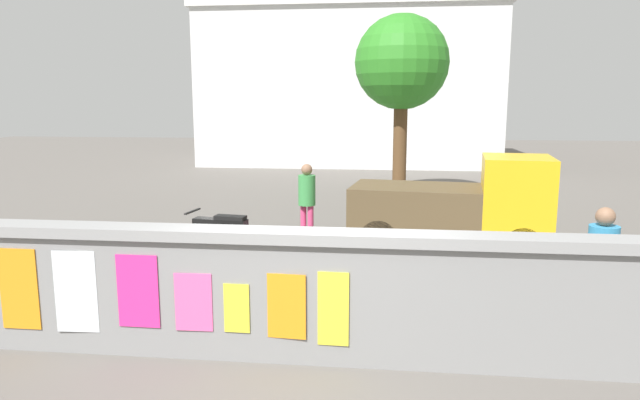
{
  "coord_description": "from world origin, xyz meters",
  "views": [
    {
      "loc": [
        0.74,
        -5.82,
        2.82
      ],
      "look_at": [
        -0.22,
        2.43,
        1.38
      ],
      "focal_mm": 31.71,
      "sensor_mm": 36.0,
      "label": 1
    }
  ],
  "objects_px": {
    "auto_rickshaw_truck": "(459,206)",
    "bicycle_near": "(316,265)",
    "person_bystander": "(307,196)",
    "bicycle_far": "(154,269)",
    "person_walking": "(602,260)",
    "motorcycle": "(223,234)",
    "tree_roadside": "(402,64)"
  },
  "relations": [
    {
      "from": "auto_rickshaw_truck",
      "to": "bicycle_near",
      "type": "xyz_separation_m",
      "value": [
        -2.41,
        -2.33,
        -0.54
      ]
    },
    {
      "from": "auto_rickshaw_truck",
      "to": "person_bystander",
      "type": "bearing_deg",
      "value": 173.79
    },
    {
      "from": "bicycle_far",
      "to": "person_walking",
      "type": "relative_size",
      "value": 1.05
    },
    {
      "from": "auto_rickshaw_truck",
      "to": "motorcycle",
      "type": "xyz_separation_m",
      "value": [
        -4.3,
        -0.91,
        -0.44
      ]
    },
    {
      "from": "bicycle_near",
      "to": "bicycle_far",
      "type": "xyz_separation_m",
      "value": [
        -2.38,
        -0.51,
        0.0
      ]
    },
    {
      "from": "bicycle_near",
      "to": "auto_rickshaw_truck",
      "type": "bearing_deg",
      "value": 43.92
    },
    {
      "from": "auto_rickshaw_truck",
      "to": "person_bystander",
      "type": "relative_size",
      "value": 2.32
    },
    {
      "from": "motorcycle",
      "to": "tree_roadside",
      "type": "relative_size",
      "value": 0.36
    },
    {
      "from": "motorcycle",
      "to": "person_walking",
      "type": "bearing_deg",
      "value": -28.35
    },
    {
      "from": "bicycle_near",
      "to": "motorcycle",
      "type": "bearing_deg",
      "value": 143.12
    },
    {
      "from": "auto_rickshaw_truck",
      "to": "bicycle_near",
      "type": "bearing_deg",
      "value": -136.08
    },
    {
      "from": "bicycle_near",
      "to": "person_bystander",
      "type": "relative_size",
      "value": 1.06
    },
    {
      "from": "motorcycle",
      "to": "bicycle_far",
      "type": "xyz_separation_m",
      "value": [
        -0.5,
        -1.92,
        -0.1
      ]
    },
    {
      "from": "motorcycle",
      "to": "person_walking",
      "type": "xyz_separation_m",
      "value": [
        5.45,
        -2.94,
        0.52
      ]
    },
    {
      "from": "bicycle_near",
      "to": "tree_roadside",
      "type": "bearing_deg",
      "value": 80.16
    },
    {
      "from": "bicycle_near",
      "to": "tree_roadside",
      "type": "distance_m",
      "value": 9.09
    },
    {
      "from": "bicycle_near",
      "to": "bicycle_far",
      "type": "relative_size",
      "value": 1.0
    },
    {
      "from": "motorcycle",
      "to": "bicycle_far",
      "type": "bearing_deg",
      "value": -104.5
    },
    {
      "from": "bicycle_near",
      "to": "person_walking",
      "type": "bearing_deg",
      "value": -23.18
    },
    {
      "from": "motorcycle",
      "to": "person_bystander",
      "type": "xyz_separation_m",
      "value": [
        1.37,
        1.23,
        0.52
      ]
    },
    {
      "from": "bicycle_near",
      "to": "person_walking",
      "type": "relative_size",
      "value": 1.06
    },
    {
      "from": "bicycle_near",
      "to": "tree_roadside",
      "type": "relative_size",
      "value": 0.32
    },
    {
      "from": "person_bystander",
      "to": "motorcycle",
      "type": "bearing_deg",
      "value": -138.13
    },
    {
      "from": "motorcycle",
      "to": "bicycle_far",
      "type": "distance_m",
      "value": 1.99
    },
    {
      "from": "person_bystander",
      "to": "tree_roadside",
      "type": "relative_size",
      "value": 0.31
    },
    {
      "from": "auto_rickshaw_truck",
      "to": "person_bystander",
      "type": "distance_m",
      "value": 2.94
    },
    {
      "from": "person_walking",
      "to": "person_bystander",
      "type": "bearing_deg",
      "value": 134.37
    },
    {
      "from": "motorcycle",
      "to": "tree_roadside",
      "type": "bearing_deg",
      "value": 64.14
    },
    {
      "from": "auto_rickshaw_truck",
      "to": "bicycle_far",
      "type": "distance_m",
      "value": 5.6
    },
    {
      "from": "motorcycle",
      "to": "tree_roadside",
      "type": "height_order",
      "value": "tree_roadside"
    },
    {
      "from": "bicycle_far",
      "to": "tree_roadside",
      "type": "bearing_deg",
      "value": 66.48
    },
    {
      "from": "auto_rickshaw_truck",
      "to": "person_walking",
      "type": "relative_size",
      "value": 2.32
    }
  ]
}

